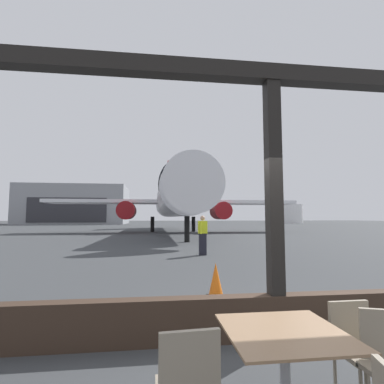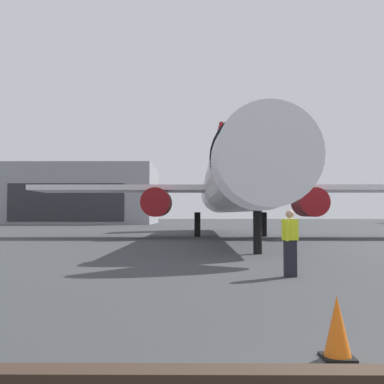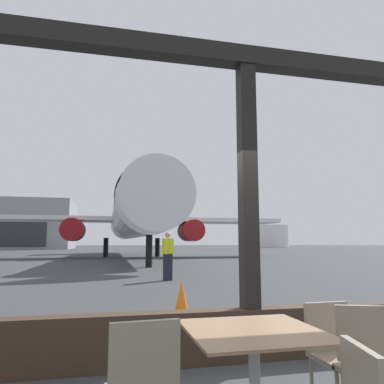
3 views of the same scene
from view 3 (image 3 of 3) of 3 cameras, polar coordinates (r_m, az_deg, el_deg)
ground_plane at (r=44.27m, az=-10.87°, el=-9.49°), size 220.00×220.00×0.00m
window_frame at (r=4.54m, az=8.92°, el=-7.26°), size 8.34×0.24×3.89m
dining_table at (r=2.84m, az=9.77°, el=-25.80°), size 0.93×0.93×0.76m
cafe_chair_aisle_left at (r=3.42m, az=21.52°, el=-21.71°), size 0.40×0.40×0.86m
cafe_chair_aisle_right at (r=3.14m, az=26.14°, el=-22.42°), size 0.49×0.49×0.90m
airplane at (r=33.54m, az=-9.12°, el=-3.80°), size 27.53×34.10×10.64m
ground_crew_worker at (r=13.44m, az=-3.82°, el=-9.84°), size 0.40×0.52×1.74m
traffic_cone at (r=6.60m, az=-1.63°, el=-16.89°), size 0.36×0.36×0.71m
distant_hangar at (r=83.08m, az=-26.94°, el=-4.62°), size 25.41×17.39×9.66m
fuel_storage_tank at (r=95.14m, az=12.30°, el=-6.81°), size 8.88×8.88×5.58m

